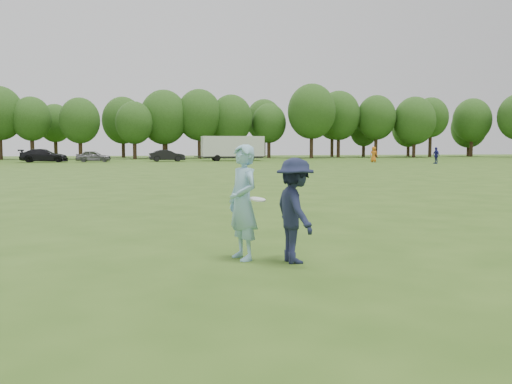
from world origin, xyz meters
TOP-DOWN VIEW (x-y plane):
  - ground at (0.00, 0.00)m, footprint 200.00×200.00m
  - thrower at (0.42, -0.45)m, footprint 0.67×0.84m
  - defender at (1.23, -0.87)m, footprint 0.75×1.20m
  - player_far_b at (30.65, 44.13)m, footprint 0.57×1.11m
  - player_far_c at (26.20, 50.43)m, footprint 1.07×1.07m
  - player_far_d at (12.42, 58.89)m, footprint 1.61×0.99m
  - car_d at (-12.13, 58.79)m, footprint 5.46×2.24m
  - car_e at (-6.44, 58.53)m, footprint 4.15×1.78m
  - car_f at (2.36, 58.88)m, footprint 4.53×1.88m
  - field_cone at (14.93, 48.68)m, footprint 0.28×0.28m
  - disc_in_play at (0.63, -0.67)m, footprint 0.31×0.32m
  - cargo_trailer at (10.88, 60.20)m, footprint 9.00×2.75m
  - treeline at (2.81, 76.90)m, footprint 130.35×18.39m

SIDE VIEW (x-z plane):
  - ground at x=0.00m, z-range 0.00..0.00m
  - field_cone at x=14.93m, z-range 0.00..0.30m
  - car_e at x=-6.44m, z-range 0.00..1.40m
  - car_f at x=2.36m, z-range 0.00..1.46m
  - car_d at x=-12.13m, z-range 0.00..1.58m
  - player_far_d at x=12.42m, z-range 0.00..1.66m
  - defender at x=1.23m, z-range 0.00..1.77m
  - player_far_b at x=30.65m, z-range 0.00..1.81m
  - player_far_c at x=26.20m, z-range 0.00..1.88m
  - thrower at x=0.42m, z-range 0.00..1.99m
  - disc_in_play at x=0.63m, z-range 1.02..1.11m
  - cargo_trailer at x=10.88m, z-range 0.18..3.38m
  - treeline at x=2.81m, z-range 0.39..12.13m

